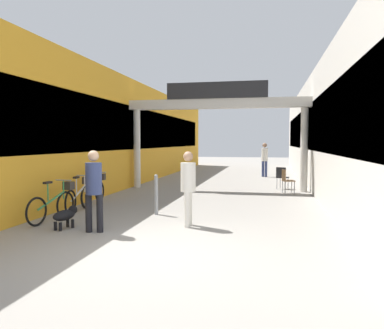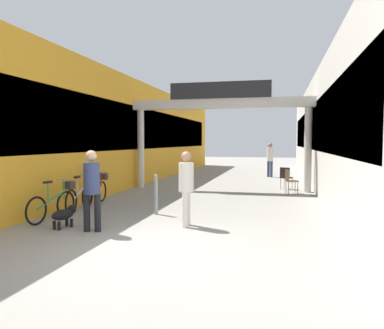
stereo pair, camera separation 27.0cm
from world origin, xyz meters
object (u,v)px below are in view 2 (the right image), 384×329
at_px(pedestrian_companion, 186,184).
at_px(pedestrian_with_dog, 92,185).
at_px(cafe_chair_wood_nearer, 290,179).
at_px(bicycle_green_nearest, 55,202).
at_px(cafe_chair_black_farther, 286,176).
at_px(pedestrian_carrying_crate, 270,157).
at_px(bicycle_silver_second, 81,195).
at_px(dog_on_leash, 65,214).
at_px(bollard_post_metal, 156,194).
at_px(bicycle_red_third, 97,190).

bearing_deg(pedestrian_companion, pedestrian_with_dog, -152.31).
bearing_deg(cafe_chair_wood_nearer, bicycle_green_nearest, -133.27).
height_order(pedestrian_with_dog, cafe_chair_black_farther, pedestrian_with_dog).
relative_size(bicycle_green_nearest, cafe_chair_black_farther, 1.89).
relative_size(pedestrian_carrying_crate, bicycle_silver_second, 1.09).
bearing_deg(dog_on_leash, bollard_post_metal, 52.57).
relative_size(pedestrian_companion, cafe_chair_black_farther, 1.91).
distance_m(pedestrian_carrying_crate, bicycle_green_nearest, 13.45).
bearing_deg(bicycle_green_nearest, cafe_chair_black_farther, 52.50).
bearing_deg(pedestrian_with_dog, bollard_post_metal, 71.37).
bearing_deg(dog_on_leash, bicycle_red_third, 104.90).
bearing_deg(pedestrian_with_dog, dog_on_leash, 166.74).
relative_size(dog_on_leash, bicycle_silver_second, 0.41).
relative_size(pedestrian_with_dog, bollard_post_metal, 1.64).
bearing_deg(cafe_chair_black_farther, pedestrian_with_dog, -116.92).
relative_size(pedestrian_carrying_crate, cafe_chair_wood_nearer, 2.07).
xyz_separation_m(pedestrian_companion, dog_on_leash, (-2.60, -0.78, -0.67)).
xyz_separation_m(pedestrian_carrying_crate, dog_on_leash, (-4.17, -13.21, -0.77)).
bearing_deg(bicycle_green_nearest, dog_on_leash, -44.83).
height_order(bollard_post_metal, cafe_chair_black_farther, bollard_post_metal).
bearing_deg(bicycle_silver_second, bicycle_red_third, 95.41).
bearing_deg(cafe_chair_wood_nearer, dog_on_leash, -126.68).
bearing_deg(cafe_chair_black_farther, pedestrian_companion, -107.83).
height_order(pedestrian_with_dog, bollard_post_metal, pedestrian_with_dog).
bearing_deg(bicycle_silver_second, pedestrian_companion, -19.95).
relative_size(bicycle_silver_second, bicycle_red_third, 1.00).
xyz_separation_m(bicycle_green_nearest, cafe_chair_wood_nearer, (5.72, 6.07, 0.10)).
bearing_deg(bicycle_silver_second, pedestrian_carrying_crate, 66.47).
relative_size(pedestrian_with_dog, dog_on_leash, 2.53).
distance_m(bicycle_green_nearest, bicycle_silver_second, 1.30).
xyz_separation_m(pedestrian_companion, pedestrian_carrying_crate, (1.58, 12.43, 0.10)).
xyz_separation_m(pedestrian_carrying_crate, bicycle_silver_second, (-4.89, -11.23, -0.63)).
distance_m(bicycle_red_third, cafe_chair_wood_nearer, 6.91).
distance_m(bicycle_red_third, cafe_chair_black_farther, 7.54).
distance_m(pedestrian_with_dog, pedestrian_carrying_crate, 13.81).
relative_size(bicycle_silver_second, bollard_post_metal, 1.59).
bearing_deg(bicycle_red_third, bicycle_green_nearest, -86.79).
bearing_deg(pedestrian_carrying_crate, cafe_chair_black_farther, -81.95).
xyz_separation_m(bicycle_silver_second, bicycle_red_third, (-0.10, 1.11, 0.00)).
relative_size(pedestrian_companion, pedestrian_carrying_crate, 0.92).
height_order(pedestrian_companion, bollard_post_metal, pedestrian_companion).
relative_size(pedestrian_carrying_crate, bicycle_green_nearest, 1.09).
xyz_separation_m(pedestrian_companion, cafe_chair_black_farther, (2.32, 7.20, -0.43)).
xyz_separation_m(pedestrian_companion, bollard_post_metal, (-1.11, 1.16, -0.43)).
relative_size(bicycle_red_third, cafe_chair_wood_nearer, 1.90).
bearing_deg(bicycle_silver_second, pedestrian_with_dog, -55.49).
bearing_deg(bicycle_silver_second, dog_on_leash, -70.10).
height_order(pedestrian_companion, bicycle_red_third, pedestrian_companion).
height_order(pedestrian_with_dog, dog_on_leash, pedestrian_with_dog).
bearing_deg(dog_on_leash, bicycle_green_nearest, 135.17).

